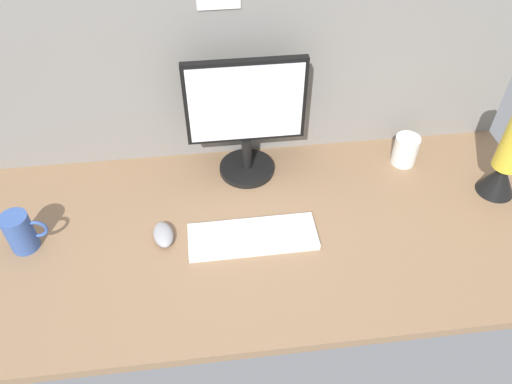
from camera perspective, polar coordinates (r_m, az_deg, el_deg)
The scene contains 8 objects.
ground_plane at distance 148.99cm, azimuth -0.28°, elevation -4.24°, with size 180.00×80.00×3.00cm, color #8C6B4C.
cubicle_wall_back at distance 153.02cm, azimuth -2.04°, elevation 16.66°, with size 180.00×5.50×77.73cm.
monitor at distance 151.72cm, azimuth -1.17°, elevation 8.76°, with size 36.26×18.00×40.24cm.
keyboard at distance 143.72cm, azimuth -0.38°, elevation -5.15°, with size 37.00×13.00×2.00cm, color silver.
mouse at distance 145.78cm, azimuth -10.57°, elevation -4.82°, with size 5.60×9.60×3.40cm, color #99999E.
mug_ceramic_blue at distance 153.03cm, azimuth -25.34°, elevation -4.04°, with size 11.65×7.67×12.22cm.
mug_ceramic_white at distance 172.05cm, azimuth 16.74°, elevation 4.63°, with size 8.03×8.03×10.26cm.
lava_lamp at distance 165.57cm, azimuth 27.27°, elevation 4.08°, with size 11.60×11.60×37.97cm.
Camera 1 is at (-10.95, -96.98, 111.07)cm, focal length 34.90 mm.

